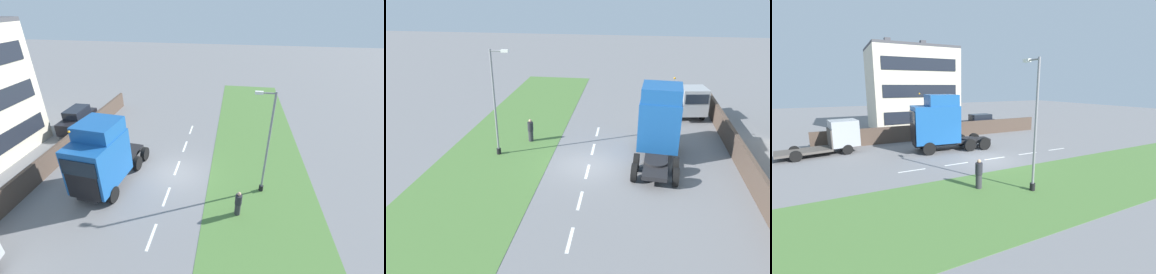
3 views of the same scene
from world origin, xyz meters
TOP-DOWN VIEW (x-y plane):
  - ground_plane at (0.00, 0.00)m, footprint 120.00×120.00m
  - grass_verge at (-6.00, 0.00)m, footprint 7.00×44.00m
  - lane_markings at (0.00, -0.70)m, footprint 0.16×14.60m
  - boundary_wall at (9.00, 0.00)m, footprint 0.25×24.00m
  - lorry_cab at (4.18, 2.21)m, footprint 3.11×6.91m
  - flatbed_truck at (7.13, 9.84)m, footprint 2.95×6.12m
  - lamp_post at (-5.90, 0.90)m, footprint 1.26×0.28m
  - pedestrian at (-4.48, 3.28)m, footprint 0.39×0.39m

SIDE VIEW (x-z plane):
  - ground_plane at x=0.00m, z-range 0.00..0.00m
  - lane_markings at x=0.00m, z-range 0.00..0.00m
  - grass_verge at x=-6.00m, z-range 0.00..0.01m
  - boundary_wall at x=9.00m, z-range 0.00..1.58m
  - pedestrian at x=-4.48m, z-range -0.02..1.60m
  - flatbed_truck at x=7.13m, z-range 0.07..2.75m
  - lorry_cab at x=4.18m, z-range -0.07..4.78m
  - lamp_post at x=-5.90m, z-range -0.19..6.59m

